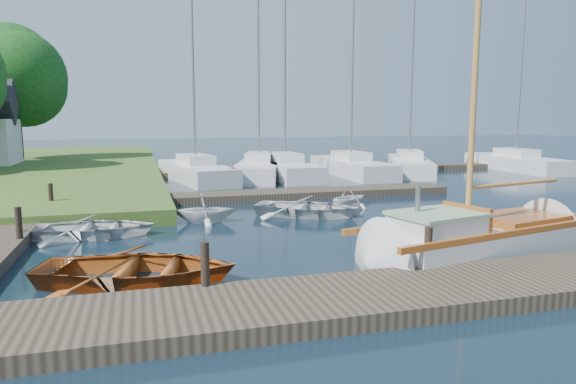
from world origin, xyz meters
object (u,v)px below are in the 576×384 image
object	(u,v)px
tender_c	(307,205)
tree_7	(16,77)
mooring_post_2	(428,247)
sailboat	(477,242)
mooring_post_4	(19,223)
tender_b	(205,206)
marina_boat_6	(516,162)
marina_boat_4	(409,164)
marina_boat_1	(259,167)
mooring_post_5	(51,195)
tender_a	(93,225)
marina_boat_0	(196,170)
tender_d	(349,195)
dinghy	(137,264)
mooring_post_1	(205,264)
marina_boat_2	(285,167)
marina_boat_3	(351,165)

from	to	relation	value
tender_c	tree_7	xyz separation A→B (m)	(-13.37, 23.66, 5.83)
mooring_post_2	sailboat	size ratio (longest dim) A/B	0.08
mooring_post_4	tender_b	bearing A→B (deg)	24.56
marina_boat_6	tree_7	size ratio (longest dim) A/B	1.14
tender_b	marina_boat_4	xyz separation A→B (m)	(13.98, 11.92, 0.05)
marina_boat_1	mooring_post_2	bearing A→B (deg)	-165.68
tender_b	marina_boat_4	distance (m)	18.37
mooring_post_5	tender_b	distance (m)	5.63
tree_7	tender_c	bearing A→B (deg)	-60.53
tender_a	tender_b	xyz separation A→B (m)	(3.26, 1.17, 0.17)
tree_7	marina_boat_0	bearing A→B (deg)	-48.62
tender_d	marina_boat_4	size ratio (longest dim) A/B	0.16
mooring_post_2	dinghy	size ratio (longest dim) A/B	0.20
mooring_post_1	mooring_post_4	world-z (taller)	same
tender_b	marina_boat_1	bearing A→B (deg)	-13.13
tender_b	tender_d	distance (m)	5.68
sailboat	tender_c	xyz separation A→B (m)	(-2.28, 6.07, 0.03)
marina_boat_1	tree_7	xyz separation A→B (m)	(-14.55, 11.44, 5.63)
marina_boat_4	tree_7	bearing A→B (deg)	88.51
mooring_post_5	tender_d	distance (m)	10.52
mooring_post_2	tree_7	world-z (taller)	tree_7
mooring_post_4	tender_c	size ratio (longest dim) A/B	0.22
mooring_post_5	tender_a	world-z (taller)	mooring_post_5
dinghy	tender_d	world-z (taller)	tender_d
mooring_post_4	marina_boat_2	bearing A→B (deg)	52.03
dinghy	marina_boat_6	size ratio (longest dim) A/B	0.37
mooring_post_5	marina_boat_6	xyz separation A→B (m)	(26.42, 8.82, -0.13)
tender_b	tree_7	distance (m)	26.41
mooring_post_2	mooring_post_4	xyz separation A→B (m)	(-8.50, 5.00, 0.00)
tender_a	marina_boat_1	world-z (taller)	marina_boat_1
dinghy	marina_boat_1	world-z (taller)	marina_boat_1
mooring_post_1	tender_a	distance (m)	6.52
tender_d	marina_boat_6	size ratio (longest dim) A/B	0.17
marina_boat_2	marina_boat_3	world-z (taller)	marina_boat_3
dinghy	marina_boat_2	world-z (taller)	marina_boat_2
tender_d	mooring_post_1	bearing A→B (deg)	117.20
tender_d	mooring_post_5	bearing A→B (deg)	56.25
sailboat	marina_boat_4	world-z (taller)	marina_boat_4
sailboat	tender_a	bearing A→B (deg)	139.57
mooring_post_4	marina_boat_6	size ratio (longest dim) A/B	0.07
tender_a	tender_d	size ratio (longest dim) A/B	1.87
mooring_post_1	marina_boat_6	size ratio (longest dim) A/B	0.07
mooring_post_2	tender_b	size ratio (longest dim) A/B	0.41
marina_boat_6	tree_7	world-z (taller)	marina_boat_6
mooring_post_1	tender_a	xyz separation A→B (m)	(-2.36, 6.07, -0.35)
mooring_post_5	tender_d	bearing A→B (deg)	-7.77
tender_d	marina_boat_2	world-z (taller)	marina_boat_2
marina_boat_0	tree_7	size ratio (longest dim) A/B	1.22
mooring_post_1	marina_boat_4	bearing A→B (deg)	52.17
mooring_post_2	mooring_post_5	world-z (taller)	same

